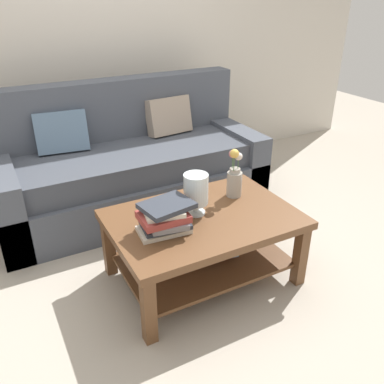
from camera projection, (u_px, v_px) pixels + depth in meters
The scene contains 7 objects.
ground_plane at pixel (170, 253), 2.99m from camera, with size 10.00×10.00×0.00m, color #ADA393.
back_wall at pixel (88, 36), 3.68m from camera, with size 6.40×0.12×2.70m, color beige.
couch at pixel (130, 167), 3.49m from camera, with size 2.22×0.90×1.06m.
coffee_table at pixel (203, 234), 2.60m from camera, with size 1.16×0.79×0.47m.
book_stack_main at pixel (165, 218), 2.34m from camera, with size 0.34×0.27×0.18m.
glass_hurricane_vase at pixel (196, 191), 2.49m from camera, with size 0.15×0.15×0.27m.
flower_pitcher at pixel (234, 177), 2.72m from camera, with size 0.11×0.11×0.35m.
Camera 1 is at (-1.02, -2.25, 1.76)m, focal length 38.06 mm.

